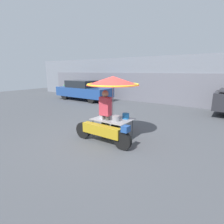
% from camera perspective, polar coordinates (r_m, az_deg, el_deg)
% --- Properties ---
extents(ground_plane, '(36.00, 36.00, 0.00)m').
position_cam_1_polar(ground_plane, '(6.09, -2.25, -8.75)').
color(ground_plane, '#4C4F54').
extents(shopfront_building, '(28.00, 2.06, 3.29)m').
position_cam_1_polar(shopfront_building, '(13.46, 20.64, 9.69)').
color(shopfront_building, gray).
rests_on(shopfront_building, ground).
extents(vendor_motorcycle_cart, '(2.17, 1.75, 2.12)m').
position_cam_1_polar(vendor_motorcycle_cart, '(5.76, -0.19, 6.50)').
color(vendor_motorcycle_cart, black).
rests_on(vendor_motorcycle_cart, ground).
extents(vendor_person, '(0.38, 0.22, 1.67)m').
position_cam_1_polar(vendor_person, '(5.86, -2.17, 0.02)').
color(vendor_person, '#4C473D').
rests_on(vendor_person, ground).
extents(parked_car, '(4.68, 1.75, 1.54)m').
position_cam_1_polar(parked_car, '(14.18, -9.36, 7.07)').
color(parked_car, black).
rests_on(parked_car, ground).
extents(potted_plant, '(0.85, 0.85, 1.08)m').
position_cam_1_polar(potted_plant, '(17.70, -14.41, 7.49)').
color(potted_plant, brown).
rests_on(potted_plant, ground).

